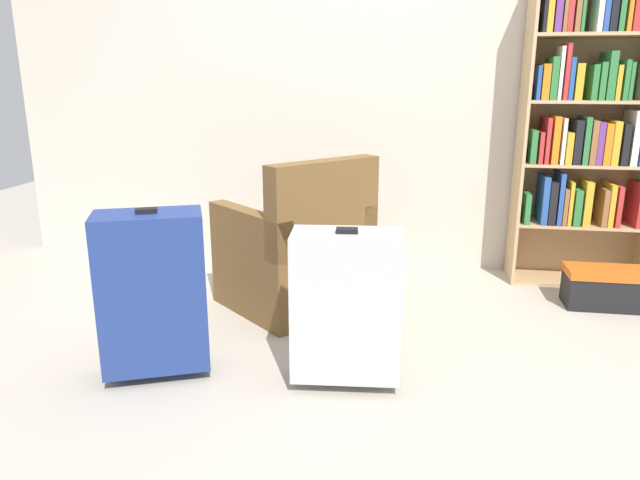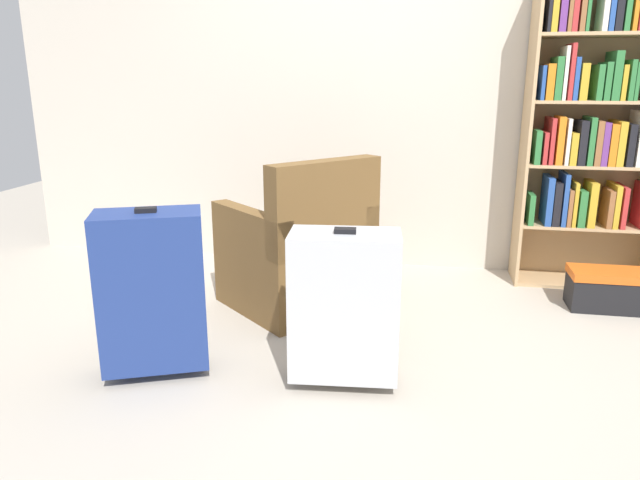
% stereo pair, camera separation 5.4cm
% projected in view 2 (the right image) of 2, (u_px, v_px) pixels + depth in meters
% --- Properties ---
extents(ground_plane, '(9.38, 9.38, 0.00)m').
position_uv_depth(ground_plane, '(347.00, 369.00, 2.76)').
color(ground_plane, '#B2A899').
extents(back_wall, '(5.36, 0.10, 2.60)m').
position_uv_depth(back_wall, '(383.00, 81.00, 4.03)').
color(back_wall, beige).
rests_on(back_wall, ground).
extents(bookshelf, '(0.86, 0.33, 1.95)m').
position_uv_depth(bookshelf, '(597.00, 120.00, 3.64)').
color(bookshelf, tan).
rests_on(bookshelf, ground).
extents(armchair, '(0.99, 0.99, 0.90)m').
position_uv_depth(armchair, '(299.00, 255.00, 3.44)').
color(armchair, brown).
rests_on(armchair, ground).
extents(mug, '(0.12, 0.08, 0.10)m').
position_uv_depth(mug, '(380.00, 301.00, 3.46)').
color(mug, white).
rests_on(mug, ground).
extents(storage_box, '(0.50, 0.24, 0.24)m').
position_uv_depth(storage_box, '(613.00, 289.00, 3.44)').
color(storage_box, black).
rests_on(storage_box, ground).
extents(suitcase_silver, '(0.49, 0.30, 0.72)m').
position_uv_depth(suitcase_silver, '(344.00, 305.00, 2.54)').
color(suitcase_silver, '#B7BABF').
rests_on(suitcase_silver, ground).
extents(suitcase_navy_blue, '(0.52, 0.41, 0.78)m').
position_uv_depth(suitcase_navy_blue, '(152.00, 290.00, 2.61)').
color(suitcase_navy_blue, navy).
rests_on(suitcase_navy_blue, ground).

